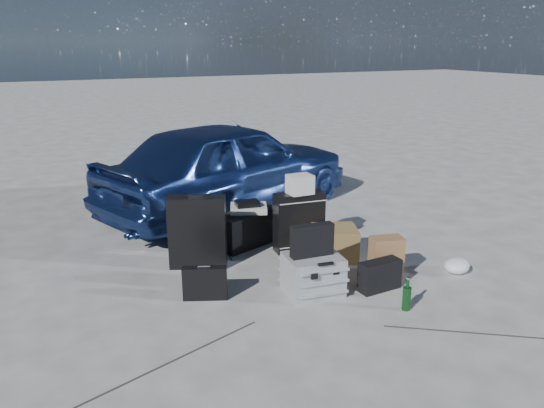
# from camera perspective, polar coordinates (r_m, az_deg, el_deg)

# --- Properties ---
(ground) EXTENTS (60.00, 60.00, 0.00)m
(ground) POSITION_cam_1_polar(r_m,az_deg,el_deg) (4.86, 4.21, -9.67)
(ground) COLOR beige
(ground) RESTS_ON ground
(car) EXTENTS (3.89, 2.62, 1.23)m
(car) POSITION_cam_1_polar(r_m,az_deg,el_deg) (7.03, -4.63, 4.14)
(car) COLOR #2B4891
(car) RESTS_ON ground
(pelican_case) EXTENTS (0.54, 0.46, 0.36)m
(pelican_case) POSITION_cam_1_polar(r_m,az_deg,el_deg) (4.82, 4.41, -7.54)
(pelican_case) COLOR #A7ABAD
(pelican_case) RESTS_ON ground
(laptop_bag) EXTENTS (0.40, 0.13, 0.29)m
(laptop_bag) POSITION_cam_1_polar(r_m,az_deg,el_deg) (4.70, 4.33, -3.92)
(laptop_bag) COLOR black
(laptop_bag) RESTS_ON pelican_case
(briefcase) EXTENTS (0.39, 0.23, 0.30)m
(briefcase) POSITION_cam_1_polar(r_m,az_deg,el_deg) (4.74, -7.23, -8.46)
(briefcase) COLOR black
(briefcase) RESTS_ON ground
(suitcase_left) EXTENTS (0.60, 0.42, 0.73)m
(suitcase_left) POSITION_cam_1_polar(r_m,az_deg,el_deg) (5.33, -8.03, -2.99)
(suitcase_left) COLOR black
(suitcase_left) RESTS_ON ground
(suitcase_right) EXTENTS (0.56, 0.26, 0.64)m
(suitcase_right) POSITION_cam_1_polar(r_m,az_deg,el_deg) (5.72, 2.91, -1.90)
(suitcase_right) COLOR black
(suitcase_right) RESTS_ON ground
(white_carton) EXTENTS (0.26, 0.21, 0.20)m
(white_carton) POSITION_cam_1_polar(r_m,az_deg,el_deg) (5.58, 3.03, 2.13)
(white_carton) COLOR silver
(white_carton) RESTS_ON suitcase_right
(duffel_bag) EXTENTS (0.82, 0.55, 0.38)m
(duffel_bag) POSITION_cam_1_polar(r_m,az_deg,el_deg) (5.93, -2.57, -2.58)
(duffel_bag) COLOR black
(duffel_bag) RESTS_ON ground
(flat_box_white) EXTENTS (0.48, 0.43, 0.07)m
(flat_box_white) POSITION_cam_1_polar(r_m,az_deg,el_deg) (5.87, -2.53, -0.47)
(flat_box_white) COLOR silver
(flat_box_white) RESTS_ON duffel_bag
(flat_box_black) EXTENTS (0.28, 0.22, 0.05)m
(flat_box_black) POSITION_cam_1_polar(r_m,az_deg,el_deg) (5.83, -2.67, 0.05)
(flat_box_black) COLOR black
(flat_box_black) RESTS_ON flat_box_white
(kraft_bag) EXTENTS (0.34, 0.25, 0.40)m
(kraft_bag) POSITION_cam_1_polar(r_m,az_deg,el_deg) (5.22, 12.17, -5.62)
(kraft_bag) COLOR #9E6644
(kraft_bag) RESTS_ON ground
(cardboard_box) EXTENTS (0.57, 0.54, 0.34)m
(cardboard_box) POSITION_cam_1_polar(r_m,az_deg,el_deg) (5.58, 6.75, -4.20)
(cardboard_box) COLOR olive
(cardboard_box) RESTS_ON ground
(plastic_bag) EXTENTS (0.35, 0.32, 0.15)m
(plastic_bag) POSITION_cam_1_polar(r_m,az_deg,el_deg) (5.54, 19.25, -6.26)
(plastic_bag) COLOR white
(plastic_bag) RESTS_ON ground
(messenger_bag) EXTENTS (0.41, 0.17, 0.28)m
(messenger_bag) POSITION_cam_1_polar(r_m,az_deg,el_deg) (4.97, 11.51, -7.53)
(messenger_bag) COLOR black
(messenger_bag) RESTS_ON ground
(green_bottle) EXTENTS (0.09, 0.09, 0.28)m
(green_bottle) POSITION_cam_1_polar(r_m,az_deg,el_deg) (4.67, 14.31, -9.42)
(green_bottle) COLOR black
(green_bottle) RESTS_ON ground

